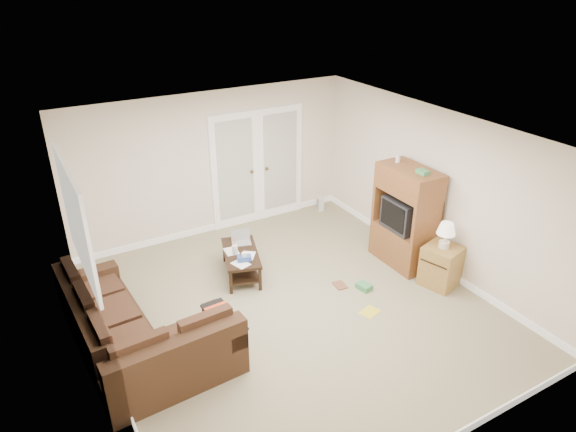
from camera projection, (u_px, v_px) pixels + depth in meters
floor at (293, 307)px, 7.21m from camera, size 5.50×5.50×0.00m
ceiling at (294, 136)px, 6.10m from camera, size 5.00×5.50×0.02m
wall_left at (94, 282)px, 5.54m from camera, size 0.02×5.50×2.50m
wall_right at (436, 190)px, 7.77m from camera, size 0.02×5.50×2.50m
wall_back at (213, 164)px, 8.79m from camera, size 5.00×0.02×2.50m
wall_front at (451, 355)px, 4.51m from camera, size 5.00×0.02×2.50m
baseboards at (293, 304)px, 7.19m from camera, size 5.00×5.50×0.10m
french_doors at (258, 167)px, 9.24m from camera, size 1.80×0.05×2.13m
window_left at (76, 220)px, 6.20m from camera, size 0.05×1.92×1.42m
sectional_sofa at (134, 338)px, 6.16m from camera, size 1.79×2.50×0.76m
coffee_table at (241, 262)px, 7.87m from camera, size 0.78×1.11×0.68m
tv_armoire at (405, 216)px, 7.97m from camera, size 0.56×1.00×1.72m
side_cabinet at (441, 263)px, 7.58m from camera, size 0.60×0.60×1.03m
space_heater at (320, 204)px, 9.96m from camera, size 0.13×0.11×0.30m
floor_magazine at (370, 312)px, 7.11m from camera, size 0.31×0.27×0.01m
floor_greenbox at (364, 286)px, 7.59m from camera, size 0.20×0.24×0.09m
floor_book at (335, 286)px, 7.66m from camera, size 0.19×0.24×0.02m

